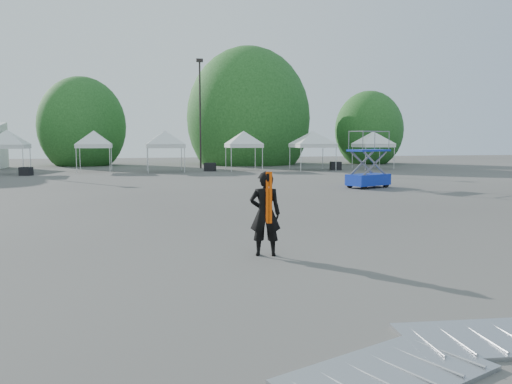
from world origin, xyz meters
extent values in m
plane|color=#474442|center=(0.00, 0.00, 0.00)|extent=(120.00, 120.00, 0.00)
cylinder|color=black|center=(3.00, 32.00, 4.75)|extent=(0.16, 0.16, 9.50)
cube|color=black|center=(3.00, 32.00, 9.65)|extent=(0.60, 0.25, 0.30)
cylinder|color=#382314|center=(-8.00, 40.00, 1.14)|extent=(0.36, 0.36, 2.27)
ellipsoid|color=#1B4717|center=(-8.00, 40.00, 3.94)|extent=(4.16, 4.16, 4.78)
cylinder|color=#382314|center=(9.00, 39.00, 1.40)|extent=(0.36, 0.36, 2.80)
ellipsoid|color=#1B4717|center=(9.00, 39.00, 4.85)|extent=(5.12, 5.12, 5.89)
cylinder|color=#382314|center=(22.00, 37.00, 1.05)|extent=(0.36, 0.36, 2.10)
ellipsoid|color=#1B4717|center=(22.00, 37.00, 3.64)|extent=(3.84, 3.84, 4.42)
cylinder|color=silver|center=(-10.75, 25.97, 1.00)|extent=(0.06, 0.06, 2.00)
cylinder|color=silver|center=(-10.75, 28.55, 1.00)|extent=(0.06, 0.06, 2.00)
cube|color=white|center=(-12.04, 27.26, 2.08)|extent=(2.78, 2.78, 0.30)
pyramid|color=white|center=(-12.04, 27.26, 3.33)|extent=(3.93, 3.93, 1.10)
cylinder|color=silver|center=(-7.25, 27.74, 1.00)|extent=(0.06, 0.06, 2.00)
cylinder|color=silver|center=(-4.73, 27.74, 1.00)|extent=(0.06, 0.06, 2.00)
cylinder|color=silver|center=(-7.25, 30.26, 1.00)|extent=(0.06, 0.06, 2.00)
cylinder|color=silver|center=(-4.73, 30.26, 1.00)|extent=(0.06, 0.06, 2.00)
cube|color=white|center=(-5.99, 29.00, 2.08)|extent=(2.72, 2.72, 0.30)
pyramid|color=white|center=(-5.99, 29.00, 3.33)|extent=(3.85, 3.85, 1.10)
cylinder|color=silver|center=(-1.81, 26.13, 1.00)|extent=(0.06, 0.06, 2.00)
cylinder|color=silver|center=(1.02, 26.13, 1.00)|extent=(0.06, 0.06, 2.00)
cylinder|color=silver|center=(-1.81, 28.96, 1.00)|extent=(0.06, 0.06, 2.00)
cylinder|color=silver|center=(1.02, 28.96, 1.00)|extent=(0.06, 0.06, 2.00)
cube|color=white|center=(-0.39, 27.54, 2.08)|extent=(3.03, 3.03, 0.30)
pyramid|color=white|center=(-0.39, 27.54, 3.33)|extent=(4.28, 4.28, 1.10)
cylinder|color=silver|center=(4.84, 26.61, 1.00)|extent=(0.06, 0.06, 2.00)
cylinder|color=silver|center=(7.47, 26.61, 1.00)|extent=(0.06, 0.06, 2.00)
cylinder|color=silver|center=(4.84, 29.24, 1.00)|extent=(0.06, 0.06, 2.00)
cylinder|color=silver|center=(7.47, 29.24, 1.00)|extent=(0.06, 0.06, 2.00)
cube|color=white|center=(6.16, 27.93, 2.08)|extent=(2.83, 2.83, 0.30)
pyramid|color=white|center=(6.16, 27.93, 3.33)|extent=(4.00, 4.00, 1.10)
cylinder|color=silver|center=(10.45, 25.54, 1.00)|extent=(0.06, 0.06, 2.00)
cylinder|color=silver|center=(13.54, 25.54, 1.00)|extent=(0.06, 0.06, 2.00)
cylinder|color=silver|center=(10.45, 28.63, 1.00)|extent=(0.06, 0.06, 2.00)
cylinder|color=silver|center=(13.54, 28.63, 1.00)|extent=(0.06, 0.06, 2.00)
cube|color=white|center=(11.99, 27.08, 2.08)|extent=(3.29, 3.29, 0.30)
pyramid|color=white|center=(11.99, 27.08, 3.33)|extent=(4.65, 4.65, 1.10)
cylinder|color=silver|center=(16.54, 26.29, 1.00)|extent=(0.06, 0.06, 2.00)
cylinder|color=silver|center=(19.26, 26.29, 1.00)|extent=(0.06, 0.06, 2.00)
cylinder|color=silver|center=(16.54, 29.01, 1.00)|extent=(0.06, 0.06, 2.00)
cylinder|color=silver|center=(19.26, 29.01, 1.00)|extent=(0.06, 0.06, 2.00)
cube|color=white|center=(17.90, 27.65, 2.08)|extent=(2.92, 2.92, 0.30)
pyramid|color=white|center=(17.90, 27.65, 3.33)|extent=(4.13, 4.13, 1.10)
imported|color=black|center=(0.23, -2.77, 0.95)|extent=(0.78, 0.60, 1.90)
cube|color=#F24B04|center=(0.23, -2.97, 1.33)|extent=(0.15, 0.03, 1.14)
cube|color=#0B219A|center=(9.58, 11.36, 0.44)|extent=(2.64, 2.01, 0.59)
cube|color=#0B219A|center=(9.58, 11.36, 2.02)|extent=(2.53, 1.93, 0.10)
cylinder|color=black|center=(8.95, 10.56, 0.18)|extent=(0.38, 0.27, 0.36)
cylinder|color=black|center=(10.59, 11.25, 0.18)|extent=(0.38, 0.27, 0.36)
cylinder|color=black|center=(8.57, 11.47, 0.18)|extent=(0.38, 0.27, 0.36)
cylinder|color=black|center=(10.21, 12.16, 0.18)|extent=(0.38, 0.27, 0.36)
cube|color=#A0A3A8|center=(0.10, -8.69, 0.03)|extent=(2.68, 1.97, 0.05)
cube|color=#A0A3A8|center=(1.99, -8.08, 0.03)|extent=(2.54, 1.47, 0.06)
cube|color=black|center=(-10.49, 25.55, 0.31)|extent=(0.97, 0.87, 0.62)
cube|color=black|center=(3.24, 27.58, 0.34)|extent=(1.08, 0.98, 0.69)
cube|color=black|center=(13.99, 26.72, 0.35)|extent=(1.03, 0.88, 0.71)
camera|label=1|loc=(-2.49, -13.44, 2.59)|focal=35.00mm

